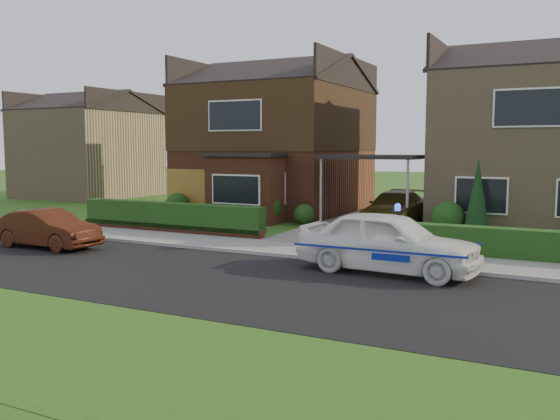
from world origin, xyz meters
The scene contains 25 objects.
ground centered at (0.00, 0.00, 0.00)m, with size 120.00×120.00×0.00m, color #1E4C14.
road centered at (0.00, 0.00, 0.00)m, with size 60.00×6.00×0.02m, color black.
kerb centered at (0.00, 3.05, 0.06)m, with size 60.00×0.16×0.12m, color #9E9993.
sidewalk centered at (0.00, 4.10, 0.05)m, with size 60.00×2.00×0.10m, color slate.
grass_verge centered at (0.00, -5.00, 0.00)m, with size 60.00×4.00×0.01m, color #1E4C14.
driveway centered at (0.00, 11.00, 0.06)m, with size 3.80×12.00×0.12m, color #666059.
house_left centered at (-5.78, 13.90, 3.81)m, with size 7.50×9.53×7.25m.
house_right centered at (5.80, 13.99, 3.66)m, with size 7.50×8.06×7.25m.
carport_link centered at (0.00, 10.95, 2.66)m, with size 3.80×3.00×2.77m.
garage_door centered at (-8.25, 9.96, 1.05)m, with size 2.20×0.10×2.10m, color brown.
dwarf_wall centered at (-5.80, 5.30, 0.18)m, with size 7.70×0.25×0.36m, color brown.
hedge_left centered at (-5.80, 5.45, 0.00)m, with size 7.50×0.55×0.90m, color #193611.
hedge_right centered at (5.80, 5.35, 0.00)m, with size 7.50×0.55×0.80m, color #193611.
shrub_left_far centered at (-8.50, 9.50, 0.54)m, with size 1.08×1.08×1.08m, color #193611.
shrub_left_mid centered at (-4.00, 9.30, 0.66)m, with size 1.32×1.32×1.32m, color #193611.
shrub_left_near centered at (-2.40, 9.60, 0.42)m, with size 0.84×0.84×0.84m, color #193611.
shrub_right_near centered at (3.20, 9.40, 0.60)m, with size 1.20×1.20×1.20m, color #193611.
conifer_a centered at (4.20, 9.20, 1.30)m, with size 0.90×0.90×2.60m, color black.
neighbour_left centered at (-20.00, 16.00, 2.60)m, with size 6.50×7.00×5.20m, color #997F5E.
police_car centered at (3.12, 2.40, 0.76)m, with size 4.12×4.60×1.69m.
driveway_car centered at (1.00, 10.49, 0.75)m, with size 1.77×4.36×1.27m, color brown.
street_car centered at (-7.25, 1.20, 0.58)m, with size 3.54×1.23×1.17m, color #3F1A0D.
potted_plant_a centered at (-9.00, 8.13, 0.40)m, with size 0.42×0.29×0.80m, color gray.
potted_plant_b centered at (-6.85, 8.05, 0.42)m, with size 0.47×0.38×0.85m, color gray.
potted_plant_c centered at (-4.32, 6.80, 0.37)m, with size 0.41×0.41×0.73m, color gray.
Camera 1 is at (7.19, -11.64, 3.12)m, focal length 38.00 mm.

